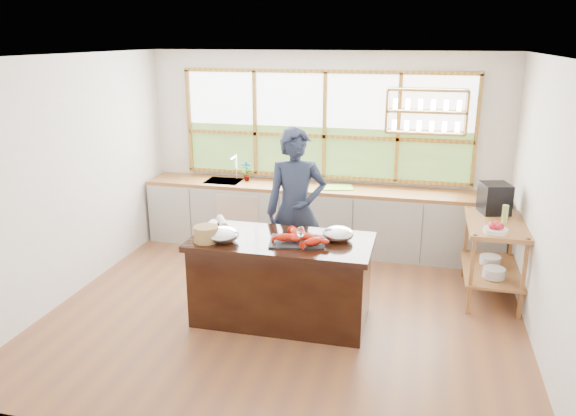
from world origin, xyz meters
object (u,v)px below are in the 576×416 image
(island, at_px, (281,279))
(cook, at_px, (296,211))
(espresso_machine, at_px, (495,198))
(wicker_basket, at_px, (206,234))

(island, bearing_deg, cook, 92.19)
(cook, bearing_deg, espresso_machine, -0.19)
(cook, height_order, wicker_basket, cook)
(island, relative_size, espresso_machine, 5.27)
(wicker_basket, bearing_deg, island, 18.59)
(cook, distance_m, espresso_machine, 2.32)
(wicker_basket, bearing_deg, espresso_machine, 30.37)
(island, distance_m, cook, 0.95)
(espresso_machine, relative_size, wicker_basket, 1.41)
(island, distance_m, espresso_machine, 2.71)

